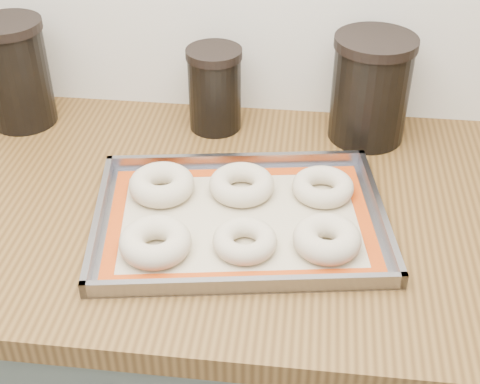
# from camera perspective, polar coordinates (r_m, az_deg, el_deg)

# --- Properties ---
(cabinet) EXTENTS (3.00, 0.65, 0.86)m
(cabinet) POSITION_cam_1_polar(r_m,az_deg,el_deg) (1.45, -0.86, -15.78)
(cabinet) COLOR #5C6659
(cabinet) RESTS_ON floor
(countertop) EXTENTS (3.06, 0.68, 0.04)m
(countertop) POSITION_cam_1_polar(r_m,az_deg,el_deg) (1.13, -1.05, -1.54)
(countertop) COLOR brown
(countertop) RESTS_ON cabinet
(baking_tray) EXTENTS (0.51, 0.40, 0.03)m
(baking_tray) POSITION_cam_1_polar(r_m,az_deg,el_deg) (1.07, 0.00, -2.30)
(baking_tray) COLOR gray
(baking_tray) RESTS_ON countertop
(baking_mat) EXTENTS (0.46, 0.35, 0.00)m
(baking_mat) POSITION_cam_1_polar(r_m,az_deg,el_deg) (1.07, 0.00, -2.38)
(baking_mat) COLOR #C6B793
(baking_mat) RESTS_ON baking_tray
(bagel_front_left) EXTENTS (0.14, 0.14, 0.04)m
(bagel_front_left) POSITION_cam_1_polar(r_m,az_deg,el_deg) (1.01, -7.23, -4.26)
(bagel_front_left) COLOR beige
(bagel_front_left) RESTS_ON baking_mat
(bagel_front_mid) EXTENTS (0.13, 0.13, 0.03)m
(bagel_front_mid) POSITION_cam_1_polar(r_m,az_deg,el_deg) (1.01, 0.41, -4.18)
(bagel_front_mid) COLOR beige
(bagel_front_mid) RESTS_ON baking_mat
(bagel_front_right) EXTENTS (0.13, 0.13, 0.04)m
(bagel_front_right) POSITION_cam_1_polar(r_m,az_deg,el_deg) (1.01, 7.43, -3.99)
(bagel_front_right) COLOR beige
(bagel_front_right) RESTS_ON baking_mat
(bagel_back_left) EXTENTS (0.14, 0.14, 0.04)m
(bagel_back_left) POSITION_cam_1_polar(r_m,az_deg,el_deg) (1.13, -6.70, 0.63)
(bagel_back_left) COLOR beige
(bagel_back_left) RESTS_ON baking_mat
(bagel_back_mid) EXTENTS (0.12, 0.12, 0.03)m
(bagel_back_mid) POSITION_cam_1_polar(r_m,az_deg,el_deg) (1.12, 0.13, 0.64)
(bagel_back_mid) COLOR beige
(bagel_back_mid) RESTS_ON baking_mat
(bagel_back_right) EXTENTS (0.14, 0.14, 0.03)m
(bagel_back_right) POSITION_cam_1_polar(r_m,az_deg,el_deg) (1.13, 7.08, 0.44)
(bagel_back_right) COLOR beige
(bagel_back_right) RESTS_ON baking_mat
(canister_left) EXTENTS (0.13, 0.13, 0.21)m
(canister_left) POSITION_cam_1_polar(r_m,az_deg,el_deg) (1.37, -18.57, 9.61)
(canister_left) COLOR black
(canister_left) RESTS_ON countertop
(canister_mid) EXTENTS (0.11, 0.11, 0.16)m
(canister_mid) POSITION_cam_1_polar(r_m,az_deg,el_deg) (1.29, -2.17, 8.79)
(canister_mid) COLOR black
(canister_mid) RESTS_ON countertop
(canister_right) EXTENTS (0.15, 0.15, 0.20)m
(canister_right) POSITION_cam_1_polar(r_m,az_deg,el_deg) (1.27, 11.08, 8.67)
(canister_right) COLOR black
(canister_right) RESTS_ON countertop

